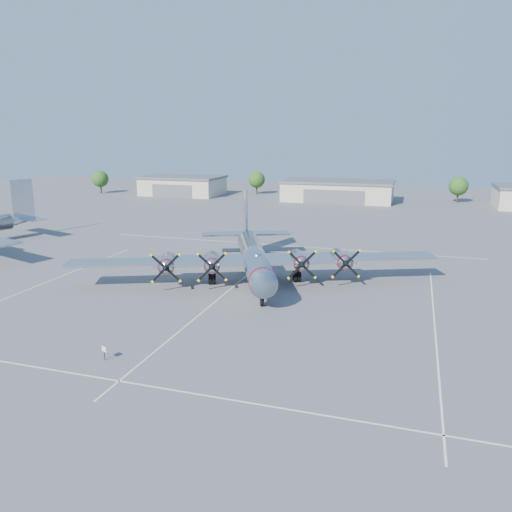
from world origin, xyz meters
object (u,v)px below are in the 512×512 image
(tree_east, at_px, (459,186))
(info_placard, at_px, (104,351))
(hangar_west, at_px, (183,185))
(hangar_center, at_px, (338,191))
(tree_far_west, at_px, (100,179))
(main_bomber_b29, at_px, (253,278))
(tree_west, at_px, (257,180))

(tree_east, height_order, info_placard, tree_east)
(hangar_west, distance_m, hangar_center, 45.00)
(hangar_center, bearing_deg, hangar_west, 180.00)
(tree_far_west, relative_size, tree_east, 1.00)
(main_bomber_b29, bearing_deg, tree_far_west, 111.71)
(tree_west, distance_m, main_bomber_b29, 88.23)
(tree_west, bearing_deg, main_bomber_b29, -72.72)
(hangar_west, distance_m, tree_far_west, 25.36)
(tree_far_west, xyz_separation_m, info_placard, (67.01, -97.34, -3.42))
(hangar_west, height_order, hangar_center, same)
(tree_east, distance_m, main_bomber_b29, 87.17)
(hangar_west, xyz_separation_m, info_placard, (42.01, -101.30, -1.91))
(tree_far_west, bearing_deg, tree_west, 14.93)
(tree_west, bearing_deg, hangar_west, -158.11)
(hangar_center, height_order, tree_far_west, tree_far_west)
(tree_west, xyz_separation_m, info_placard, (22.01, -109.34, -3.42))
(hangar_center, relative_size, tree_east, 4.31)
(tree_far_west, bearing_deg, main_bomber_b29, -45.39)
(tree_west, relative_size, tree_east, 1.00)
(hangar_west, bearing_deg, main_bomber_b29, -58.76)
(tree_far_west, xyz_separation_m, main_bomber_b29, (71.18, -72.15, -4.22))
(hangar_west, bearing_deg, tree_far_west, -170.99)
(hangar_center, distance_m, tree_west, 26.30)
(hangar_center, xyz_separation_m, tree_far_west, (-70.00, -3.96, 1.51))
(main_bomber_b29, bearing_deg, hangar_west, 98.34)
(main_bomber_b29, bearing_deg, tree_west, 84.38)
(tree_west, bearing_deg, tree_far_west, -165.07)
(hangar_center, bearing_deg, tree_west, 162.18)
(tree_west, xyz_separation_m, tree_east, (55.00, -2.00, 0.00))
(tree_far_west, relative_size, info_placard, 5.80)
(hangar_west, xyz_separation_m, tree_west, (20.00, 8.04, 1.51))
(hangar_west, relative_size, hangar_center, 0.79)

